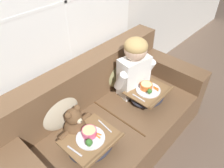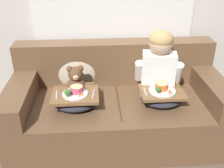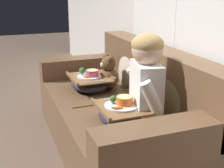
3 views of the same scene
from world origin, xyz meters
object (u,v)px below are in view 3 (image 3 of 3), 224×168
object	(u,v)px
child_figure	(146,74)
lap_tray_child	(121,113)
lap_tray_teddy	(89,82)
throw_pillow_behind_teddy	(129,67)
throw_pillow_behind_child	(172,92)
couch	(123,114)
teddy_bear	(108,74)

from	to	relation	value
child_figure	lap_tray_child	distance (m)	0.33
lap_tray_child	lap_tray_teddy	distance (m)	0.78
lap_tray_child	throw_pillow_behind_teddy	bearing A→B (deg)	152.87
throw_pillow_behind_child	lap_tray_child	world-z (taller)	throw_pillow_behind_child
throw_pillow_behind_teddy	lap_tray_child	size ratio (longest dim) A/B	1.07
throw_pillow_behind_teddy	lap_tray_teddy	size ratio (longest dim) A/B	1.03
lap_tray_child	throw_pillow_behind_child	bearing A→B (deg)	89.92
couch	throw_pillow_behind_teddy	size ratio (longest dim) A/B	4.70
throw_pillow_behind_child	lap_tray_child	size ratio (longest dim) A/B	1.02
teddy_bear	lap_tray_teddy	bearing A→B (deg)	-90.10
throw_pillow_behind_teddy	child_figure	distance (m)	0.82
lap_tray_child	lap_tray_teddy	xyz separation A→B (m)	(-0.78, -0.00, -0.00)
throw_pillow_behind_child	throw_pillow_behind_teddy	world-z (taller)	throw_pillow_behind_teddy
throw_pillow_behind_child	throw_pillow_behind_teddy	xyz separation A→B (m)	(-0.78, 0.00, 0.00)
lap_tray_teddy	lap_tray_child	bearing A→B (deg)	0.02
child_figure	throw_pillow_behind_teddy	bearing A→B (deg)	164.76
couch	throw_pillow_behind_child	world-z (taller)	couch
couch	lap_tray_child	size ratio (longest dim) A/B	5.03
throw_pillow_behind_teddy	couch	bearing A→B (deg)	-30.04
child_figure	teddy_bear	bearing A→B (deg)	-179.76
throw_pillow_behind_child	throw_pillow_behind_teddy	bearing A→B (deg)	180.00
couch	child_figure	world-z (taller)	child_figure
couch	throw_pillow_behind_teddy	world-z (taller)	couch
teddy_bear	lap_tray_teddy	xyz separation A→B (m)	(-0.00, -0.18, -0.06)
child_figure	teddy_bear	world-z (taller)	child_figure
throw_pillow_behind_child	teddy_bear	distance (m)	0.81
couch	throw_pillow_behind_teddy	distance (m)	0.54
couch	lap_tray_teddy	size ratio (longest dim) A/B	4.83
couch	throw_pillow_behind_child	size ratio (longest dim) A/B	4.92
couch	teddy_bear	bearing A→B (deg)	178.58
teddy_bear	lap_tray_teddy	world-z (taller)	teddy_bear
throw_pillow_behind_child	throw_pillow_behind_teddy	distance (m)	0.78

